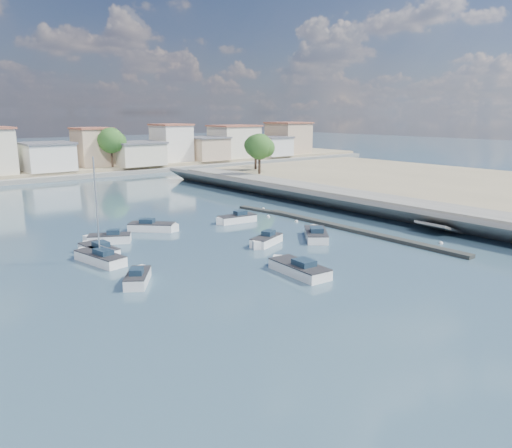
{
  "coord_description": "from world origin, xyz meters",
  "views": [
    {
      "loc": [
        -32.96,
        -23.14,
        12.19
      ],
      "look_at": [
        -2.63,
        14.42,
        1.4
      ],
      "focal_mm": 35.0,
      "sensor_mm": 36.0,
      "label": 1
    }
  ],
  "objects": [
    {
      "name": "seawall_walkway",
      "position": [
        18.5,
        13.0,
        0.9
      ],
      "size": [
        5.0,
        90.0,
        1.8
      ],
      "primitive_type": "cube",
      "color": "slate",
      "rests_on": "ground"
    },
    {
      "name": "far_shore_land",
      "position": [
        0.0,
        92.0,
        0.7
      ],
      "size": [
        160.0,
        40.0,
        1.4
      ],
      "primitive_type": "cube",
      "color": "gray",
      "rests_on": "ground"
    },
    {
      "name": "motorboat_g",
      "position": [
        -9.11,
        23.54,
        0.38
      ],
      "size": [
        4.63,
        4.66,
        1.48
      ],
      "color": "white",
      "rests_on": "ground"
    },
    {
      "name": "mooring_buoys",
      "position": [
        5.93,
        14.51,
        0.05
      ],
      "size": [
        9.32,
        28.15,
        0.39
      ],
      "color": "white",
      "rests_on": "ground"
    },
    {
      "name": "seawall_embankment",
      "position": [
        40.1,
        12.99,
        0.85
      ],
      "size": [
        49.65,
        90.0,
        2.9
      ],
      "color": "slate",
      "rests_on": "ground"
    },
    {
      "name": "far_shore_quay",
      "position": [
        0.0,
        71.0,
        0.4
      ],
      "size": [
        160.0,
        2.5,
        0.8
      ],
      "primitive_type": "cube",
      "color": "slate",
      "rests_on": "ground"
    },
    {
      "name": "motorboat_c",
      "position": [
        -0.02,
        21.4,
        0.38
      ],
      "size": [
        4.91,
        2.21,
        1.48
      ],
      "color": "white",
      "rests_on": "ground"
    },
    {
      "name": "far_town",
      "position": [
        10.71,
        76.92,
        4.93
      ],
      "size": [
        113.01,
        12.8,
        8.35
      ],
      "color": "beige",
      "rests_on": "far_shore_land"
    },
    {
      "name": "motorboat_d",
      "position": [
        -3.73,
        11.65,
        0.38
      ],
      "size": [
        4.23,
        2.79,
        1.48
      ],
      "color": "white",
      "rests_on": "ground"
    },
    {
      "name": "breakwater",
      "position": [
        6.9,
        12.69,
        0.17
      ],
      "size": [
        2.0,
        31.02,
        0.35
      ],
      "color": "black",
      "rests_on": "ground"
    },
    {
      "name": "motorboat_a",
      "position": [
        -7.22,
        3.66,
        0.38
      ],
      "size": [
        2.46,
        5.98,
        1.48
      ],
      "color": "white",
      "rests_on": "ground"
    },
    {
      "name": "motorboat_e",
      "position": [
        -17.25,
        18.5,
        0.38
      ],
      "size": [
        2.18,
        5.09,
        1.48
      ],
      "color": "white",
      "rests_on": "ground"
    },
    {
      "name": "motorboat_b",
      "position": [
        -17.84,
        9.34,
        0.38
      ],
      "size": [
        3.29,
        3.81,
        1.48
      ],
      "color": "white",
      "rests_on": "ground"
    },
    {
      "name": "sailboat",
      "position": [
        -18.12,
        16.13,
        0.42
      ],
      "size": [
        2.71,
        5.77,
        9.0
      ],
      "color": "white",
      "rests_on": "ground"
    },
    {
      "name": "motorboat_f",
      "position": [
        -15.0,
        21.81,
        0.38
      ],
      "size": [
        4.25,
        3.35,
        1.48
      ],
      "color": "white",
      "rests_on": "ground"
    },
    {
      "name": "shore_trees",
      "position": [
        8.34,
        68.11,
        6.22
      ],
      "size": [
        74.56,
        38.32,
        7.92
      ],
      "color": "#38281E",
      "rests_on": "ground"
    },
    {
      "name": "ground",
      "position": [
        0.0,
        40.0,
        0.0
      ],
      "size": [
        400.0,
        400.0,
        0.0
      ],
      "primitive_type": "plane",
      "color": "#304D60",
      "rests_on": "ground"
    },
    {
      "name": "motorboat_h",
      "position": [
        1.86,
        10.53,
        0.38
      ],
      "size": [
        4.82,
        5.16,
        1.48
      ],
      "color": "white",
      "rests_on": "ground"
    }
  ]
}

